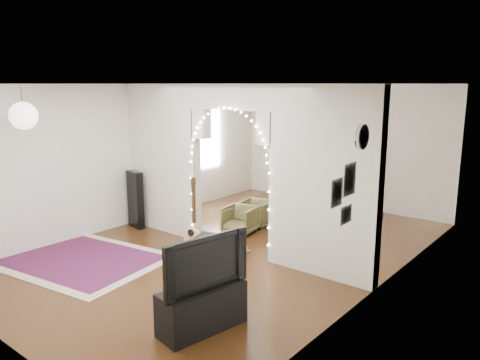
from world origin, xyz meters
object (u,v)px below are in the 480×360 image
Objects in this scene: dining_table at (319,195)px; dining_chair_right at (240,220)px; media_console at (202,308)px; dining_chair_left at (256,213)px; acoustic_guitar at (194,230)px; bookcase at (320,171)px; floor_speaker at (211,268)px.

dining_chair_right is at bearing -143.44° from dining_table.
media_console is 3.48m from dining_chair_right.
dining_chair_left is (-1.90, 3.51, -0.00)m from media_console.
dining_chair_right is at bearing 132.29° from media_console.
dining_chair_left is (-0.38, 2.08, -0.24)m from acoustic_guitar.
acoustic_guitar is 2.67m from dining_table.
acoustic_guitar is 0.86× the size of dining_table.
acoustic_guitar is at bearing 147.10° from media_console.
acoustic_guitar reaches higher than media_console.
bookcase reaches higher than media_console.
dining_table reaches higher than dining_chair_left.
dining_chair_right is (-1.02, -1.05, -0.43)m from dining_table.
bookcase is 2.73× the size of dining_chair_right.
dining_table is 2.39× the size of dining_chair_left.
bookcase is 2.76× the size of dining_chair_left.
dining_chair_left is at bearing -105.80° from bookcase.
floor_speaker is 0.85× the size of media_console.
acoustic_guitar is 1.39m from floor_speaker.
bookcase reaches higher than floor_speaker.
dining_table reaches higher than dining_chair_right.
floor_speaker reaches higher than dining_table.
floor_speaker reaches higher than dining_chair_left.
media_console is (0.41, -0.60, -0.17)m from floor_speaker.
dining_chair_right is (-1.44, 2.35, -0.17)m from floor_speaker.
floor_speaker is 1.54× the size of dining_chair_right.
bookcase reaches higher than dining_chair_right.
bookcase is at bearing 78.95° from dining_chair_right.
floor_speaker is 3.27m from dining_chair_left.
dining_chair_left is 0.56m from dining_chair_right.
dining_table reaches higher than media_console.
dining_chair_left is (-1.49, 2.91, -0.17)m from floor_speaker.
acoustic_guitar is 1.57m from dining_chair_right.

